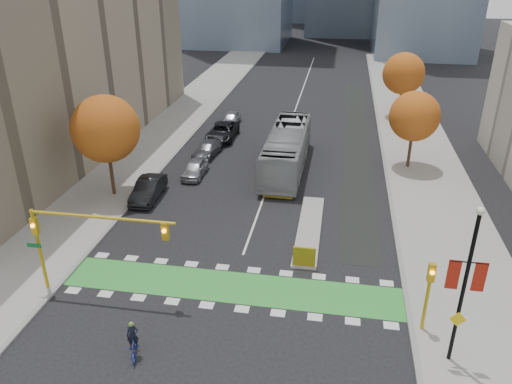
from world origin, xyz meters
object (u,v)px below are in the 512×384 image
at_px(tree_east_far, 404,74).
at_px(banner_lamppost, 465,281).
at_px(parked_car_b, 148,189).
at_px(parked_car_c, 207,149).
at_px(tree_west, 106,129).
at_px(bus, 287,149).
at_px(traffic_signal_west, 79,233).
at_px(traffic_signal_east, 429,287).
at_px(parked_car_d, 222,132).
at_px(parked_car_e, 231,119).
at_px(hazard_board, 304,257).
at_px(cyclist, 134,344).
at_px(parked_car_a, 195,168).
at_px(tree_east_near, 414,116).

height_order(tree_east_far, banner_lamppost, banner_lamppost).
relative_size(banner_lamppost, parked_car_b, 1.67).
bearing_deg(parked_car_c, tree_west, -110.89).
distance_m(banner_lamppost, bus, 24.88).
bearing_deg(parked_car_b, traffic_signal_west, -87.62).
bearing_deg(parked_car_c, traffic_signal_east, -45.56).
distance_m(tree_west, banner_lamppost, 27.63).
distance_m(parked_car_b, parked_car_d, 15.21).
xyz_separation_m(tree_west, banner_lamppost, (23.50, -14.50, -1.01)).
relative_size(tree_east_far, parked_car_e, 1.82).
bearing_deg(tree_east_far, banner_lamppost, -91.41).
height_order(hazard_board, cyclist, cyclist).
distance_m(hazard_board, parked_car_b, 15.10).
bearing_deg(parked_car_b, parked_car_d, 77.98).
distance_m(traffic_signal_east, parked_car_b, 23.19).
relative_size(hazard_board, parked_car_a, 0.34).
relative_size(hazard_board, cyclist, 0.69).
bearing_deg(tree_east_near, tree_east_far, 88.21).
bearing_deg(tree_east_far, traffic_signal_west, -117.95).
bearing_deg(cyclist, traffic_signal_east, -2.55).
distance_m(tree_west, parked_car_a, 8.76).
height_order(traffic_signal_west, traffic_signal_east, traffic_signal_west).
bearing_deg(bus, parked_car_b, -140.99).
relative_size(tree_east_near, traffic_signal_east, 1.73).
bearing_deg(parked_car_a, banner_lamppost, -46.82).
relative_size(bus, parked_car_c, 2.90).
distance_m(parked_car_a, parked_car_c, 5.00).
bearing_deg(traffic_signal_east, banner_lamppost, -63.39).
bearing_deg(bus, tree_east_near, 11.21).
height_order(banner_lamppost, parked_car_a, banner_lamppost).
bearing_deg(bus, parked_car_e, 123.38).
height_order(tree_west, parked_car_b, tree_west).
bearing_deg(hazard_board, parked_car_e, 111.02).
bearing_deg(parked_car_c, parked_car_e, 95.61).
xyz_separation_m(tree_east_far, traffic_signal_west, (-20.43, -38.51, -1.21)).
distance_m(hazard_board, traffic_signal_west, 13.23).
relative_size(traffic_signal_east, banner_lamppost, 0.50).
height_order(traffic_signal_west, bus, traffic_signal_west).
bearing_deg(tree_west, hazard_board, -25.99).
bearing_deg(traffic_signal_west, cyclist, -42.98).
bearing_deg(tree_west, bus, 31.20).
distance_m(parked_car_b, parked_car_e, 20.14).
bearing_deg(tree_east_far, traffic_signal_east, -92.97).
bearing_deg(parked_car_b, tree_east_far, 47.98).
bearing_deg(cyclist, tree_east_far, 50.27).
distance_m(cyclist, parked_car_b, 17.49).
xyz_separation_m(hazard_board, tree_east_near, (8.00, 17.80, 4.06)).
bearing_deg(tree_east_near, traffic_signal_west, -131.52).
xyz_separation_m(hazard_board, bus, (-2.90, 15.73, 1.09)).
height_order(parked_car_d, parked_car_e, parked_car_d).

